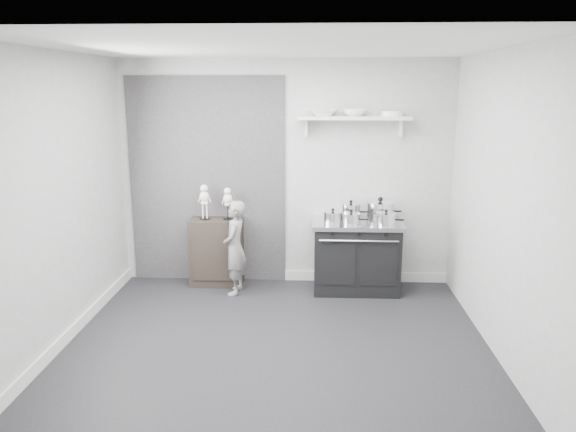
% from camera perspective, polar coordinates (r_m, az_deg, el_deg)
% --- Properties ---
extents(ground, '(4.00, 4.00, 0.00)m').
position_cam_1_polar(ground, '(5.46, -1.25, -12.74)').
color(ground, black).
rests_on(ground, ground).
extents(room_shell, '(4.02, 3.62, 2.71)m').
position_cam_1_polar(room_shell, '(5.13, -2.23, 4.77)').
color(room_shell, '#A0A09D').
rests_on(room_shell, ground).
extents(wall_shelf, '(1.30, 0.26, 0.24)m').
position_cam_1_polar(wall_shelf, '(6.61, 6.71, 9.78)').
color(wall_shelf, silver).
rests_on(wall_shelf, room_shell).
extents(stove, '(1.05, 0.65, 0.84)m').
position_cam_1_polar(stove, '(6.69, 6.93, -4.01)').
color(stove, black).
rests_on(stove, ground).
extents(side_cabinet, '(0.63, 0.37, 0.81)m').
position_cam_1_polar(side_cabinet, '(6.91, -7.25, -3.62)').
color(side_cabinet, black).
rests_on(side_cabinet, ground).
extents(child, '(0.30, 0.42, 1.10)m').
position_cam_1_polar(child, '(6.53, -5.41, -3.23)').
color(child, slate).
rests_on(child, ground).
extents(pot_front_left, '(0.31, 0.22, 0.17)m').
position_cam_1_polar(pot_front_left, '(6.47, 4.57, -0.11)').
color(pot_front_left, silver).
rests_on(pot_front_left, stove).
extents(pot_back_left, '(0.32, 0.24, 0.23)m').
position_cam_1_polar(pot_back_left, '(6.68, 6.40, 0.50)').
color(pot_back_left, silver).
rests_on(pot_back_left, stove).
extents(pot_back_right, '(0.42, 0.34, 0.27)m').
position_cam_1_polar(pot_back_right, '(6.71, 9.34, 0.57)').
color(pot_back_right, silver).
rests_on(pot_back_right, stove).
extents(pot_front_right, '(0.31, 0.22, 0.19)m').
position_cam_1_polar(pot_front_right, '(6.42, 9.93, -0.31)').
color(pot_front_right, silver).
rests_on(pot_front_right, stove).
extents(pot_front_center, '(0.30, 0.21, 0.16)m').
position_cam_1_polar(pot_front_center, '(6.43, 6.43, -0.27)').
color(pot_front_center, silver).
rests_on(pot_front_center, stove).
extents(skeleton_full, '(0.14, 0.09, 0.49)m').
position_cam_1_polar(skeleton_full, '(6.77, -8.49, 1.69)').
color(skeleton_full, silver).
rests_on(skeleton_full, side_cabinet).
extents(skeleton_torso, '(0.12, 0.08, 0.45)m').
position_cam_1_polar(skeleton_torso, '(6.73, -6.14, 1.50)').
color(skeleton_torso, silver).
rests_on(skeleton_torso, side_cabinet).
extents(bowl_large, '(0.31, 0.31, 0.08)m').
position_cam_1_polar(bowl_large, '(6.58, 3.61, 10.43)').
color(bowl_large, white).
rests_on(bowl_large, wall_shelf).
extents(bowl_small, '(0.25, 0.25, 0.08)m').
position_cam_1_polar(bowl_small, '(6.60, 6.77, 10.39)').
color(bowl_small, white).
rests_on(bowl_small, wall_shelf).
extents(plate_stack, '(0.25, 0.25, 0.06)m').
position_cam_1_polar(plate_stack, '(6.64, 10.52, 10.20)').
color(plate_stack, white).
rests_on(plate_stack, wall_shelf).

